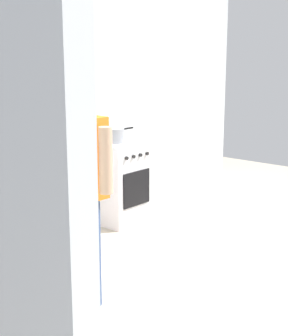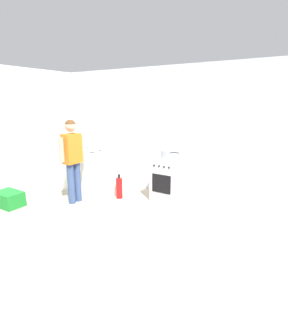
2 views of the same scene
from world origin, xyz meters
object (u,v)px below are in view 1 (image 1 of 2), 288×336
object	(u,v)px
pot	(114,135)
person	(82,173)
knife_paring	(34,169)
knife_chef	(8,165)
fire_extinguisher	(86,231)
oven_left	(115,181)

from	to	relation	value
pot	person	xyz separation A→B (m)	(-1.43, -1.06, 0.03)
pot	knife_paring	distance (m)	1.56
knife_chef	person	bearing A→B (deg)	-85.94
person	knife_paring	bearing A→B (deg)	92.58
knife_paring	person	xyz separation A→B (m)	(0.02, -0.50, 0.04)
pot	person	world-z (taller)	person
knife_paring	knife_chef	world-z (taller)	same
pot	fire_extinguisher	world-z (taller)	pot
knife_chef	fire_extinguisher	distance (m)	0.96
oven_left	pot	xyz separation A→B (m)	(-0.04, -0.04, 0.50)
pot	fire_extinguisher	bearing A→B (deg)	-152.14
fire_extinguisher	pot	bearing A→B (deg)	27.86
knife_paring	fire_extinguisher	bearing A→B (deg)	11.64
oven_left	knife_chef	world-z (taller)	knife_chef
oven_left	pot	size ratio (longest dim) A/B	2.21
pot	fire_extinguisher	size ratio (longest dim) A/B	0.77
oven_left	knife_chef	size ratio (longest dim) A/B	2.79
knife_chef	person	xyz separation A→B (m)	(0.06, -0.78, 0.05)
person	knife_chef	bearing A→B (deg)	94.06
knife_paring	knife_chef	xyz separation A→B (m)	(-0.03, 0.28, -0.00)
oven_left	knife_paring	xyz separation A→B (m)	(-1.50, -0.61, 0.48)
pot	knife_chef	size ratio (longest dim) A/B	1.26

